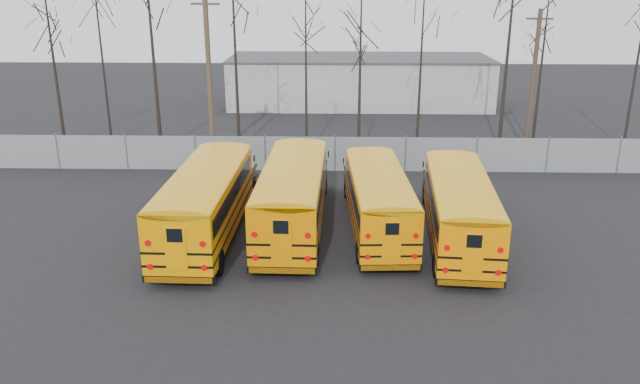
{
  "coord_description": "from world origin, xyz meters",
  "views": [
    {
      "loc": [
        0.06,
        -22.3,
        10.47
      ],
      "look_at": [
        -0.63,
        3.53,
        1.6
      ],
      "focal_mm": 35.0,
      "sensor_mm": 36.0,
      "label": 1
    }
  ],
  "objects_px": {
    "utility_pole_left": "(209,75)",
    "bus_c": "(378,196)",
    "bus_a": "(207,197)",
    "utility_pole_right": "(533,80)",
    "bus_b": "(293,191)",
    "bus_d": "(459,203)"
  },
  "relations": [
    {
      "from": "utility_pole_left",
      "to": "utility_pole_right",
      "type": "bearing_deg",
      "value": 16.81
    },
    {
      "from": "utility_pole_left",
      "to": "utility_pole_right",
      "type": "height_order",
      "value": "utility_pole_left"
    },
    {
      "from": "bus_a",
      "to": "bus_c",
      "type": "height_order",
      "value": "bus_a"
    },
    {
      "from": "utility_pole_left",
      "to": "bus_b",
      "type": "bearing_deg",
      "value": -52.82
    },
    {
      "from": "utility_pole_left",
      "to": "bus_c",
      "type": "bearing_deg",
      "value": -40.33
    },
    {
      "from": "utility_pole_left",
      "to": "utility_pole_right",
      "type": "relative_size",
      "value": 1.11
    },
    {
      "from": "bus_a",
      "to": "bus_b",
      "type": "relative_size",
      "value": 1.0
    },
    {
      "from": "bus_a",
      "to": "bus_c",
      "type": "relative_size",
      "value": 1.09
    },
    {
      "from": "bus_c",
      "to": "bus_d",
      "type": "height_order",
      "value": "bus_d"
    },
    {
      "from": "utility_pole_right",
      "to": "bus_a",
      "type": "bearing_deg",
      "value": -130.64
    },
    {
      "from": "bus_b",
      "to": "utility_pole_right",
      "type": "height_order",
      "value": "utility_pole_right"
    },
    {
      "from": "bus_b",
      "to": "bus_c",
      "type": "relative_size",
      "value": 1.09
    },
    {
      "from": "bus_d",
      "to": "bus_a",
      "type": "bearing_deg",
      "value": -176.71
    },
    {
      "from": "bus_a",
      "to": "utility_pole_right",
      "type": "distance_m",
      "value": 23.0
    },
    {
      "from": "bus_a",
      "to": "utility_pole_left",
      "type": "xyz_separation_m",
      "value": [
        -2.19,
        12.67,
        3.18
      ]
    },
    {
      "from": "bus_a",
      "to": "bus_d",
      "type": "height_order",
      "value": "bus_a"
    },
    {
      "from": "bus_b",
      "to": "bus_c",
      "type": "height_order",
      "value": "bus_b"
    },
    {
      "from": "bus_d",
      "to": "bus_c",
      "type": "bearing_deg",
      "value": 166.76
    },
    {
      "from": "utility_pole_right",
      "to": "bus_c",
      "type": "bearing_deg",
      "value": -117.24
    },
    {
      "from": "bus_b",
      "to": "utility_pole_left",
      "type": "height_order",
      "value": "utility_pole_left"
    },
    {
      "from": "bus_b",
      "to": "bus_d",
      "type": "bearing_deg",
      "value": -7.78
    },
    {
      "from": "bus_c",
      "to": "utility_pole_left",
      "type": "xyz_separation_m",
      "value": [
        -9.41,
        11.86,
        3.35
      ]
    }
  ]
}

